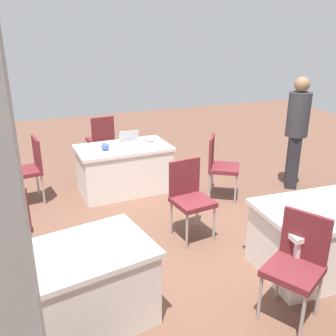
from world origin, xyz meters
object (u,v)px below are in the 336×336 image
Objects in this scene: table_mid_left at (335,236)px; scissors_red at (149,141)px; chair_tucked_left at (190,194)px; laptop_silver at (131,142)px; chair_aisle at (6,225)px; person_attendee_standing at (297,127)px; table_foreground at (124,169)px; chair_near_front at (297,260)px; chair_by_pillar at (101,137)px; chair_tucked_right at (29,166)px; table_mid_right at (49,299)px; chair_back_row at (220,163)px; yarn_ball at (105,147)px.

table_mid_left is 9.73× the size of scissors_red.
chair_tucked_left is 1.73m from laptop_silver.
person_attendee_standing reaches higher than chair_aisle.
chair_aisle is 4.35m from person_attendee_standing.
table_foreground is 3.32m from chair_near_front.
table_foreground is 8.03× the size of scissors_red.
table_foreground is at bearing -92.38° from chair_by_pillar.
person_attendee_standing is (-3.95, 0.97, 0.43)m from chair_tucked_right.
chair_tucked_left reaches higher than table_mid_right.
chair_tucked_left is 5.37× the size of scissors_red.
chair_by_pillar is at bearing -56.76° from chair_tucked_right.
person_attendee_standing is (-4.26, -0.74, 0.46)m from chair_aisle.
chair_back_row is 5.35× the size of scissors_red.
chair_by_pillar reaches higher than yarn_ball.
scissors_red is at bearing -104.63° from chair_back_row.
chair_tucked_right is at bearing 2.67° from chair_near_front.
table_mid_left is 3.14m from scissors_red.
chair_back_row reaches higher than table_mid_right.
chair_by_pillar is (0.45, -2.90, -0.01)m from chair_tucked_left.
table_mid_left is (-1.55, 2.80, -0.00)m from table_foreground.
chair_tucked_right is 4.09m from person_attendee_standing.
laptop_silver is (-0.14, -0.06, 0.40)m from table_foreground.
chair_near_front is at bearing -53.56° from chair_aisle.
scissors_red is at bearing -164.55° from yarn_ball.
table_mid_right is 1.99× the size of chair_aisle.
table_foreground is at bearing -102.87° from chair_tucked_right.
person_attendee_standing is at bearing 120.69° from chair_back_row.
table_mid_left is 2.29m from person_attendee_standing.
chair_near_front is at bearing 92.92° from chair_tucked_left.
chair_by_pillar is at bearing -99.33° from yarn_ball.
chair_tucked_right is at bearing -44.94° from table_mid_left.
chair_tucked_right is 1.03× the size of chair_aisle.
chair_tucked_left reaches higher than chair_by_pillar.
table_mid_left is 1.66m from chair_tucked_left.
chair_tucked_right is (1.39, -0.12, 0.19)m from table_foreground.
person_attendee_standing is at bearing 14.32° from scissors_red.
chair_back_row is (-0.61, -2.46, -0.01)m from chair_near_front.
chair_tucked_left is at bearing -18.68° from chair_near_front.
table_foreground is 1.50× the size of chair_back_row.
table_mid_right is at bearing 149.75° from person_attendee_standing.
chair_tucked_left is 2.97× the size of laptop_silver.
chair_by_pillar is at bearing -81.12° from laptop_silver.
person_attendee_standing is (-1.31, 0.06, 0.44)m from chair_back_row.
scissors_red is (0.81, -0.90, 0.18)m from chair_back_row.
chair_tucked_right reaches higher than chair_by_pillar.
laptop_silver is at bearing -161.00° from yarn_ball.
table_foreground is at bearing -162.82° from yarn_ball.
table_mid_left is at bearing 178.08° from table_mid_right.
chair_near_front is at bearing 101.34° from table_foreground.
table_foreground is at bearing -84.05° from chair_tucked_left.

